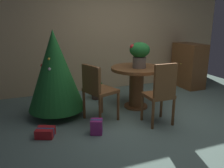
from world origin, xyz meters
name	(u,v)px	position (x,y,z in m)	size (l,w,h in m)	color
ground_plane	(157,122)	(0.00, 0.00, 0.00)	(6.60, 6.60, 0.00)	slate
back_wall_panel	(110,34)	(0.00, 2.20, 1.30)	(6.00, 0.10, 2.60)	tan
round_dining_table	(137,80)	(-0.02, 0.74, 0.53)	(0.95, 0.95, 0.78)	brown
flower_vase	(140,53)	(-0.01, 0.67, 1.05)	(0.36, 0.36, 0.46)	#665B51
wooden_chair_near	(161,91)	(-0.02, -0.09, 0.55)	(0.41, 0.39, 1.00)	brown
wooden_chair_left	(97,89)	(-0.89, 0.42, 0.55)	(0.56, 0.59, 0.94)	brown
holiday_tree	(55,70)	(-1.48, 0.88, 0.80)	(0.95, 0.95, 1.47)	brown
gift_box_red	(45,132)	(-1.76, 0.15, 0.06)	(0.31, 0.29, 0.13)	red
gift_box_purple	(97,127)	(-1.05, -0.02, 0.11)	(0.22, 0.21, 0.22)	#9E287A
wooden_cabinet	(189,65)	(1.83, 1.57, 0.53)	(0.48, 0.82, 1.07)	brown
potted_plant	(97,89)	(-0.57, 1.48, 0.21)	(0.30, 0.30, 0.39)	#4C382D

